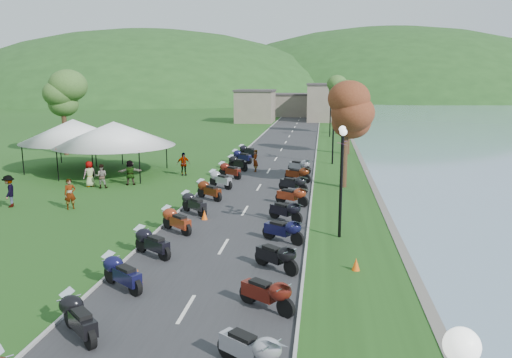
{
  "coord_description": "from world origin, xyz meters",
  "views": [
    {
      "loc": [
        4.12,
        -4.16,
        7.16
      ],
      "look_at": [
        0.28,
        24.48,
        1.3
      ],
      "focal_mm": 35.0,
      "sensor_mm": 36.0,
      "label": 1
    }
  ],
  "objects_px": {
    "vendor_tent_main": "(115,148)",
    "pedestrian_c": "(11,207)",
    "pedestrian_a": "(71,209)",
    "pedestrian_b": "(102,188)"
  },
  "relations": [
    {
      "from": "vendor_tent_main",
      "to": "pedestrian_a",
      "type": "height_order",
      "value": "vendor_tent_main"
    },
    {
      "from": "vendor_tent_main",
      "to": "pedestrian_c",
      "type": "relative_size",
      "value": 3.29
    },
    {
      "from": "vendor_tent_main",
      "to": "pedestrian_c",
      "type": "bearing_deg",
      "value": -101.25
    },
    {
      "from": "pedestrian_c",
      "to": "pedestrian_b",
      "type": "bearing_deg",
      "value": 128.01
    },
    {
      "from": "pedestrian_b",
      "to": "pedestrian_a",
      "type": "bearing_deg",
      "value": 80.5
    },
    {
      "from": "vendor_tent_main",
      "to": "pedestrian_a",
      "type": "xyz_separation_m",
      "value": [
        1.63,
        -10.09,
        -2.0
      ]
    },
    {
      "from": "pedestrian_a",
      "to": "pedestrian_b",
      "type": "distance_m",
      "value": 5.42
    },
    {
      "from": "vendor_tent_main",
      "to": "pedestrian_a",
      "type": "relative_size",
      "value": 3.51
    },
    {
      "from": "vendor_tent_main",
      "to": "pedestrian_a",
      "type": "distance_m",
      "value": 10.42
    },
    {
      "from": "pedestrian_a",
      "to": "pedestrian_c",
      "type": "height_order",
      "value": "pedestrian_c"
    }
  ]
}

